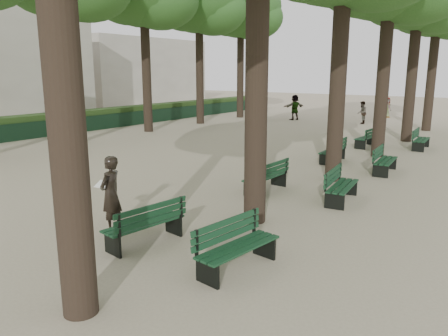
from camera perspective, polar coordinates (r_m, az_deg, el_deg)
The scene contains 17 objects.
ground at distance 9.42m, azimuth -13.85°, elevation -9.96°, with size 120.00×120.00×0.00m, color tan.
tree_far_5 at distance 34.47m, azimuth 2.22°, elevation 20.24°, with size 6.00×6.00×10.45m.
bench_left_0 at distance 9.36m, azimuth -10.29°, elevation -8.16°, with size 0.81×1.86×0.92m.
bench_left_1 at distance 13.19m, azimuth 5.45°, elevation -1.87°, with size 0.62×1.81×0.92m.
bench_left_2 at distance 17.91m, azimuth 13.98°, elevation 1.66°, with size 0.66×1.83×0.92m.
bench_left_3 at distance 21.86m, azimuth 18.07°, elevation 3.34°, with size 0.66×1.83×0.92m.
bench_right_0 at distance 8.08m, azimuth 1.83°, elevation -11.40°, with size 0.80×1.86×0.92m.
bench_right_1 at distance 12.52m, azimuth 15.13°, elevation -3.05°, with size 0.79×1.86×0.92m.
bench_right_2 at distance 16.48m, azimuth 20.29°, elevation 0.31°, with size 0.72×1.84×0.92m.
bench_right_3 at distance 22.13m, azimuth 24.33°, elevation 2.94°, with size 0.66×1.83×0.92m.
man_with_map at distance 10.08m, azimuth -14.58°, elevation -3.30°, with size 0.69×0.76×1.73m.
pedestrian_d at distance 36.35m, azimuth 20.50°, elevation 7.43°, with size 0.76×0.31×1.56m, color #262628.
pedestrian_e at distance 32.80m, azimuth 9.22°, elevation 7.83°, with size 1.71×0.37×1.85m, color #262628.
pedestrian_a at distance 31.25m, azimuth 17.57°, elevation 6.91°, with size 0.75×0.31×1.54m, color #262628.
fence at distance 27.49m, azimuth -17.27°, elevation 5.55°, with size 0.08×42.00×0.90m, color black.
hedge at distance 28.03m, azimuth -18.17°, elevation 5.92°, with size 1.20×42.00×1.20m, color #203C15.
building_far at distance 53.32m, azimuth -13.16°, elevation 12.22°, with size 12.00×16.00×7.00m, color #B7B2A3.
Camera 1 is at (6.68, -5.61, 3.56)m, focal length 35.00 mm.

